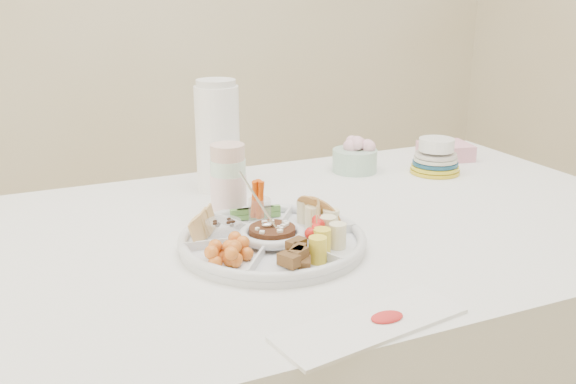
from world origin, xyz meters
name	(u,v)px	position (x,y,z in m)	size (l,w,h in m)	color
dining_table	(341,360)	(0.00, 0.00, 0.38)	(1.52, 1.02, 0.76)	white
party_tray	(272,238)	(-0.22, -0.09, 0.78)	(0.38, 0.38, 0.04)	white
bean_dip	(272,234)	(-0.22, -0.09, 0.79)	(0.10, 0.10, 0.04)	#502F18
tortillas	(314,212)	(-0.10, -0.04, 0.80)	(0.11, 0.11, 0.07)	#A88647
carrot_cucumber	(256,199)	(-0.21, 0.04, 0.82)	(0.10, 0.10, 0.09)	#CF4405
pita_raisins	(212,223)	(-0.33, -0.01, 0.80)	(0.10, 0.10, 0.06)	tan
cherries	(225,250)	(-0.34, -0.14, 0.79)	(0.12, 0.12, 0.05)	#D95514
granola_chunks	(291,256)	(-0.24, -0.22, 0.79)	(0.10, 0.10, 0.05)	brown
banana_tomato	(335,226)	(-0.12, -0.17, 0.82)	(0.11, 0.11, 0.09)	#FFEF9A
cup_stack	(228,169)	(-0.24, 0.12, 0.87)	(0.08, 0.08, 0.23)	silver
thermos	(218,135)	(-0.20, 0.33, 0.91)	(0.11, 0.11, 0.30)	white
flower_bowl	(355,155)	(0.21, 0.33, 0.81)	(0.13, 0.13, 0.10)	silver
napkin_stack	(445,151)	(0.54, 0.34, 0.78)	(0.14, 0.13, 0.05)	pink
plate_stack	(436,158)	(0.42, 0.23, 0.80)	(0.14, 0.14, 0.09)	#E9C954
placemat	(371,324)	(-0.20, -0.45, 0.76)	(0.33, 0.11, 0.01)	white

